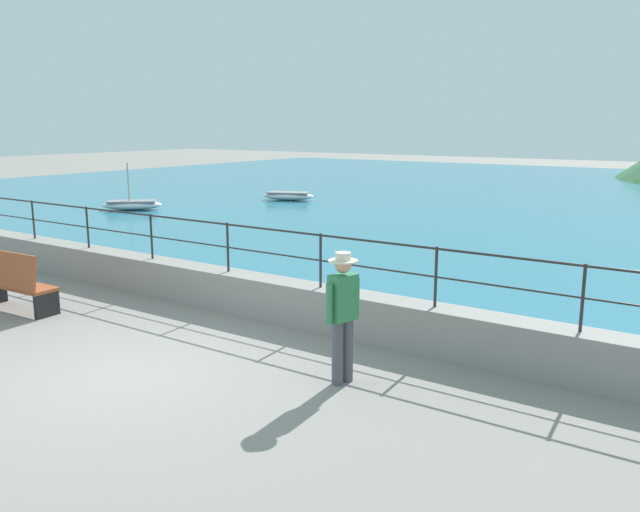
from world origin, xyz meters
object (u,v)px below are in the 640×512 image
bench_main (13,281)px  boat_1 (288,196)px  person_walking (343,311)px  boat_0 (132,205)px

bench_main → boat_1: (-6.23, 16.39, -0.30)m
bench_main → person_walking: (6.68, 0.59, 0.42)m
person_walking → bench_main: bearing=-175.0°
boat_0 → boat_1: boat_0 is taller
bench_main → boat_0: (-9.30, 10.32, -0.30)m
boat_0 → bench_main: bearing=-48.0°
person_walking → boat_1: 20.42m
boat_1 → bench_main: bearing=-69.2°
person_walking → boat_0: boat_0 is taller
boat_0 → boat_1: 6.80m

